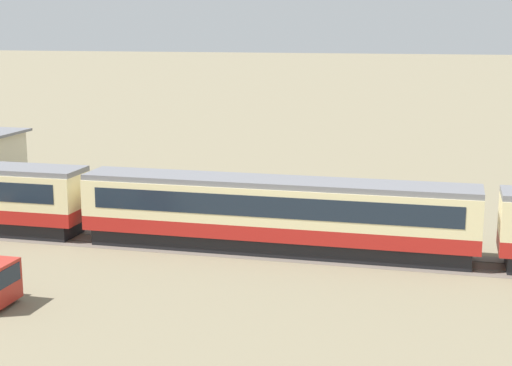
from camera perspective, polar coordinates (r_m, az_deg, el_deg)
The scene contains 2 objects.
passenger_train at distance 42.11m, azimuth 1.80°, elevation -2.12°, with size 110.54×2.99×4.01m.
railway_track at distance 42.99m, azimuth -0.06°, elevation -4.88°, with size 150.79×3.60×0.04m.
Camera 1 is at (-17.95, -38.89, 12.09)m, focal length 55.00 mm.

